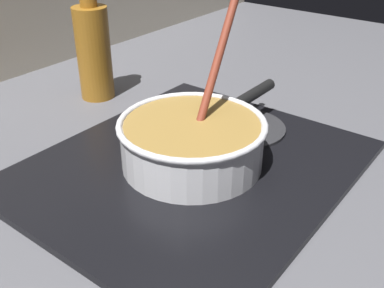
% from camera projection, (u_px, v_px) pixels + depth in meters
% --- Properties ---
extents(ground, '(2.40, 1.60, 0.04)m').
position_uv_depth(ground, '(263.00, 219.00, 0.70)').
color(ground, '#4C4C51').
extents(hob_plate, '(0.56, 0.48, 0.01)m').
position_uv_depth(hob_plate, '(192.00, 166.00, 0.79)').
color(hob_plate, black).
rests_on(hob_plate, ground).
extents(burner_ring, '(0.21, 0.21, 0.01)m').
position_uv_depth(burner_ring, '(192.00, 161.00, 0.78)').
color(burner_ring, '#592D0C').
rests_on(burner_ring, hob_plate).
extents(spare_burner, '(0.17, 0.17, 0.01)m').
position_uv_depth(spare_burner, '(242.00, 128.00, 0.89)').
color(spare_burner, '#262628').
rests_on(spare_burner, hob_plate).
extents(cooking_pan, '(0.39, 0.25, 0.29)m').
position_uv_depth(cooking_pan, '(193.00, 141.00, 0.76)').
color(cooking_pan, silver).
rests_on(cooking_pan, hob_plate).
extents(sauce_bottle, '(0.08, 0.08, 0.27)m').
position_uv_depth(sauce_bottle, '(93.00, 49.00, 1.01)').
color(sauce_bottle, '#8C5919').
rests_on(sauce_bottle, ground).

